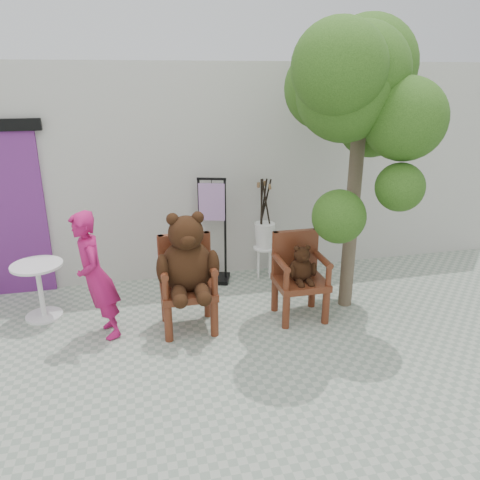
{
  "coord_description": "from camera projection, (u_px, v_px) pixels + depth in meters",
  "views": [
    {
      "loc": [
        -1.23,
        -3.8,
        2.84
      ],
      "look_at": [
        -0.04,
        1.37,
        0.95
      ],
      "focal_mm": 35.0,
      "sensor_mm": 36.0,
      "label": 1
    }
  ],
  "objects": [
    {
      "name": "stool_bucket",
      "position": [
        264.0,
        235.0,
        6.76
      ],
      "size": [
        0.32,
        0.32,
        1.45
      ],
      "rotation": [
        0.0,
        0.0,
        -0.22
      ],
      "color": "white",
      "rests_on": "ground"
    },
    {
      "name": "chair_small",
      "position": [
        299.0,
        270.0,
        5.65
      ],
      "size": [
        0.6,
        0.55,
        1.05
      ],
      "color": "#4D2010",
      "rests_on": "ground"
    },
    {
      "name": "back_wall",
      "position": [
        217.0,
        168.0,
        7.04
      ],
      "size": [
        9.0,
        1.0,
        3.0
      ],
      "primitive_type": "cube",
      "color": "beige",
      "rests_on": "ground"
    },
    {
      "name": "cafe_table",
      "position": [
        40.0,
        284.0,
        5.65
      ],
      "size": [
        0.6,
        0.6,
        0.7
      ],
      "rotation": [
        0.0,
        0.0,
        0.1
      ],
      "color": "white",
      "rests_on": "ground"
    },
    {
      "name": "display_stand",
      "position": [
        213.0,
        243.0,
        6.62
      ],
      "size": [
        0.54,
        0.47,
        1.51
      ],
      "rotation": [
        0.0,
        0.0,
        -0.31
      ],
      "color": "black",
      "rests_on": "ground"
    },
    {
      "name": "ground_plane",
      "position": [
        274.0,
        373.0,
        4.7
      ],
      "size": [
        60.0,
        60.0,
        0.0
      ],
      "primitive_type": "plane",
      "color": "#979D8D",
      "rests_on": "ground"
    },
    {
      "name": "tree",
      "position": [
        358.0,
        92.0,
        5.13
      ],
      "size": [
        1.75,
        1.8,
        3.5
      ],
      "rotation": [
        0.0,
        0.0,
        -0.14
      ],
      "color": "#483B2B",
      "rests_on": "ground"
    },
    {
      "name": "chair_big",
      "position": [
        187.0,
        266.0,
        5.29
      ],
      "size": [
        0.7,
        0.75,
        1.42
      ],
      "color": "#4D2010",
      "rests_on": "ground"
    },
    {
      "name": "person",
      "position": [
        96.0,
        276.0,
        5.13
      ],
      "size": [
        0.47,
        0.61,
        1.49
      ],
      "primitive_type": "imported",
      "rotation": [
        0.0,
        0.0,
        -1.34
      ],
      "color": "#AD1559",
      "rests_on": "ground"
    }
  ]
}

